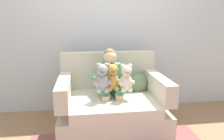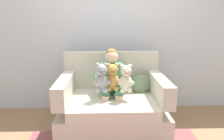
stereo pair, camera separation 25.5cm
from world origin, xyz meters
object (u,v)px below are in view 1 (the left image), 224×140
(armchair, at_px, (112,105))
(plush_honey, at_px, (113,77))
(plush_cream, at_px, (126,78))
(plush_grey, at_px, (102,78))
(seated_child, at_px, (111,79))
(throw_pillow, at_px, (138,84))

(armchair, bearing_deg, plush_honey, -90.87)
(plush_cream, bearing_deg, plush_grey, -174.16)
(seated_child, xyz_separation_m, plush_honey, (0.01, -0.14, 0.05))
(seated_child, xyz_separation_m, throw_pillow, (0.39, 0.10, -0.11))
(armchair, bearing_deg, seated_child, 99.47)
(plush_cream, bearing_deg, plush_honey, 165.91)
(armchair, xyz_separation_m, seated_child, (-0.01, 0.04, 0.34))
(plush_honey, height_order, throw_pillow, plush_honey)
(seated_child, relative_size, plush_grey, 2.41)
(plush_grey, xyz_separation_m, plush_cream, (0.28, -0.01, -0.01))
(plush_cream, bearing_deg, armchair, 141.28)
(plush_grey, xyz_separation_m, throw_pillow, (0.51, 0.29, -0.17))
(seated_child, bearing_deg, throw_pillow, 18.00)
(seated_child, height_order, plush_honey, seated_child)
(plush_honey, bearing_deg, seated_child, 103.74)
(plush_grey, height_order, throw_pillow, plush_grey)
(plush_cream, height_order, plush_honey, plush_honey)
(plush_honey, bearing_deg, plush_grey, -146.19)
(armchair, relative_size, plush_grey, 3.73)
(plush_grey, xyz_separation_m, plush_honey, (0.13, 0.05, -0.01))
(plush_grey, height_order, plush_honey, plush_grey)
(seated_child, distance_m, plush_honey, 0.15)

